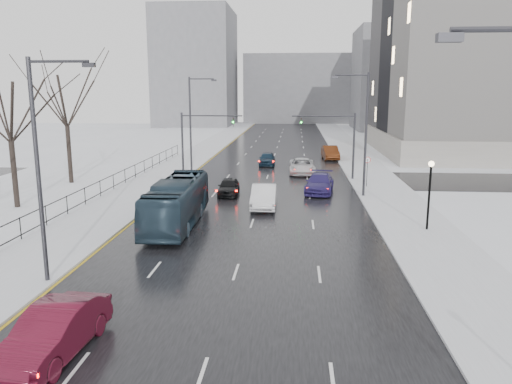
% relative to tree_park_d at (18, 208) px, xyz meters
% --- Properties ---
extents(road, '(16.00, 150.00, 0.04)m').
position_rel_tree_park_d_xyz_m(road, '(17.80, 26.00, 0.02)').
color(road, black).
rests_on(road, ground).
extents(cross_road, '(130.00, 10.00, 0.04)m').
position_rel_tree_park_d_xyz_m(cross_road, '(17.80, 14.00, 0.02)').
color(cross_road, black).
rests_on(cross_road, ground).
extents(sidewalk_left, '(5.00, 150.00, 0.16)m').
position_rel_tree_park_d_xyz_m(sidewalk_left, '(7.30, 26.00, 0.08)').
color(sidewalk_left, silver).
rests_on(sidewalk_left, ground).
extents(sidewalk_right, '(5.00, 150.00, 0.16)m').
position_rel_tree_park_d_xyz_m(sidewalk_right, '(28.30, 26.00, 0.08)').
color(sidewalk_right, silver).
rests_on(sidewalk_right, ground).
extents(park_strip, '(14.00, 150.00, 0.12)m').
position_rel_tree_park_d_xyz_m(park_strip, '(-2.20, 26.00, 0.06)').
color(park_strip, white).
rests_on(park_strip, ground).
extents(tree_park_d, '(8.75, 8.75, 12.50)m').
position_rel_tree_park_d_xyz_m(tree_park_d, '(0.00, 0.00, 0.00)').
color(tree_park_d, black).
rests_on(tree_park_d, ground).
extents(tree_park_e, '(9.45, 9.45, 13.50)m').
position_rel_tree_park_d_xyz_m(tree_park_e, '(-0.40, 10.00, 0.00)').
color(tree_park_e, black).
rests_on(tree_park_e, ground).
extents(iron_fence, '(0.06, 70.00, 1.30)m').
position_rel_tree_park_d_xyz_m(iron_fence, '(4.80, -4.00, 0.91)').
color(iron_fence, black).
rests_on(iron_fence, sidewalk_left).
extents(streetlight_r_mid, '(2.95, 0.25, 10.00)m').
position_rel_tree_park_d_xyz_m(streetlight_r_mid, '(25.97, 6.00, 5.62)').
color(streetlight_r_mid, '#2D2D33').
rests_on(streetlight_r_mid, ground).
extents(streetlight_l_near, '(2.95, 0.25, 10.00)m').
position_rel_tree_park_d_xyz_m(streetlight_l_near, '(9.63, -14.00, 5.62)').
color(streetlight_l_near, '#2D2D33').
rests_on(streetlight_l_near, ground).
extents(streetlight_l_far, '(2.95, 0.25, 10.00)m').
position_rel_tree_park_d_xyz_m(streetlight_l_far, '(9.63, 18.00, 5.62)').
color(streetlight_l_far, '#2D2D33').
rests_on(streetlight_l_far, ground).
extents(lamppost_r_mid, '(0.36, 0.36, 4.28)m').
position_rel_tree_park_d_xyz_m(lamppost_r_mid, '(28.80, -4.00, 2.94)').
color(lamppost_r_mid, black).
rests_on(lamppost_r_mid, sidewalk_right).
extents(mast_signal_right, '(6.10, 0.33, 6.50)m').
position_rel_tree_park_d_xyz_m(mast_signal_right, '(25.13, 14.00, 4.11)').
color(mast_signal_right, '#2D2D33').
rests_on(mast_signal_right, ground).
extents(mast_signal_left, '(6.10, 0.33, 6.50)m').
position_rel_tree_park_d_xyz_m(mast_signal_left, '(10.47, 14.00, 4.11)').
color(mast_signal_left, '#2D2D33').
rests_on(mast_signal_left, ground).
extents(no_uturn_sign, '(0.60, 0.06, 2.70)m').
position_rel_tree_park_d_xyz_m(no_uturn_sign, '(27.00, 10.00, 2.30)').
color(no_uturn_sign, '#2D2D33').
rests_on(no_uturn_sign, sidewalk_right).
extents(bldg_far_right, '(24.00, 20.00, 22.00)m').
position_rel_tree_park_d_xyz_m(bldg_far_right, '(45.80, 81.00, 11.00)').
color(bldg_far_right, slate).
rests_on(bldg_far_right, ground).
extents(bldg_far_left, '(18.00, 22.00, 28.00)m').
position_rel_tree_park_d_xyz_m(bldg_far_left, '(-4.20, 91.00, 14.00)').
color(bldg_far_left, slate).
rests_on(bldg_far_left, ground).
extents(bldg_far_center, '(30.00, 18.00, 18.00)m').
position_rel_tree_park_d_xyz_m(bldg_far_center, '(21.80, 106.00, 9.00)').
color(bldg_far_center, slate).
rests_on(bldg_far_center, ground).
extents(sedan_left_near, '(2.13, 5.17, 1.66)m').
position_rel_tree_park_d_xyz_m(sedan_left_near, '(12.79, -20.14, 0.87)').
color(sedan_left_near, '#510D1F').
rests_on(sedan_left_near, road).
extents(bus, '(2.81, 10.80, 2.99)m').
position_rel_tree_park_d_xyz_m(bus, '(13.00, -3.70, 1.54)').
color(bus, '#233745').
rests_on(bus, road).
extents(sedan_center_near, '(1.85, 4.23, 1.42)m').
position_rel_tree_park_d_xyz_m(sedan_center_near, '(15.08, 5.86, 0.75)').
color(sedan_center_near, black).
rests_on(sedan_center_near, road).
extents(sedan_right_near, '(1.88, 5.18, 1.70)m').
position_rel_tree_park_d_xyz_m(sedan_right_near, '(18.30, 1.57, 0.89)').
color(sedan_right_near, white).
rests_on(sedan_right_near, road).
extents(sedan_right_cross, '(2.77, 5.81, 1.60)m').
position_rel_tree_park_d_xyz_m(sedan_right_cross, '(21.30, 17.26, 0.84)').
color(sedan_right_cross, silver).
rests_on(sedan_right_cross, road).
extents(sedan_right_far, '(2.91, 5.75, 1.60)m').
position_rel_tree_park_d_xyz_m(sedan_right_far, '(22.69, 7.56, 0.84)').
color(sedan_right_far, navy).
rests_on(sedan_right_far, road).
extents(sedan_center_far, '(1.86, 4.47, 1.51)m').
position_rel_tree_park_d_xyz_m(sedan_center_far, '(17.30, 23.06, 0.80)').
color(sedan_center_far, '#13273A').
rests_on(sedan_center_far, road).
extents(sedan_right_distant, '(2.16, 5.27, 1.70)m').
position_rel_tree_park_d_xyz_m(sedan_right_distant, '(25.00, 28.78, 0.89)').
color(sedan_right_distant, '#4F220D').
rests_on(sedan_right_distant, road).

